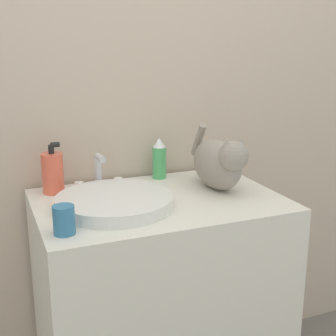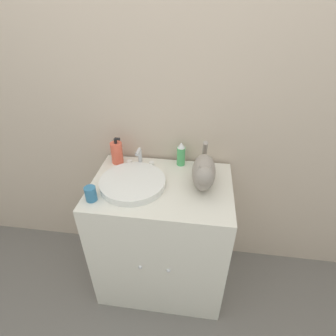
# 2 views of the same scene
# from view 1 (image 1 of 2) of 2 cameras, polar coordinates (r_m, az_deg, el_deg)

# --- Properties ---
(wall_back) EXTENTS (6.00, 0.05, 2.50)m
(wall_back) POSITION_cam_1_polar(r_m,az_deg,el_deg) (1.81, -4.98, 11.01)
(wall_back) COLOR #C6B29E
(wall_back) RESTS_ON ground_plane
(vanity_cabinet) EXTENTS (0.82, 0.58, 0.87)m
(vanity_cabinet) POSITION_cam_1_polar(r_m,az_deg,el_deg) (1.77, -1.06, -17.16)
(vanity_cabinet) COLOR silver
(vanity_cabinet) RESTS_ON ground_plane
(sink_basin) EXTENTS (0.38, 0.38, 0.04)m
(sink_basin) POSITION_cam_1_polar(r_m,az_deg,el_deg) (1.50, -6.52, -4.09)
(sink_basin) COLOR white
(sink_basin) RESTS_ON vanity_cabinet
(faucet) EXTENTS (0.17, 0.09, 0.14)m
(faucet) POSITION_cam_1_polar(r_m,az_deg,el_deg) (1.68, -8.40, -0.85)
(faucet) COLOR silver
(faucet) RESTS_ON vanity_cabinet
(cat) EXTENTS (0.13, 0.36, 0.22)m
(cat) POSITION_cam_1_polar(r_m,az_deg,el_deg) (1.67, 6.23, 0.66)
(cat) COLOR gray
(cat) RESTS_ON vanity_cabinet
(soap_bottle) EXTENTS (0.07, 0.07, 0.18)m
(soap_bottle) POSITION_cam_1_polar(r_m,az_deg,el_deg) (1.67, -13.88, -0.55)
(soap_bottle) COLOR #EF6047
(soap_bottle) RESTS_ON vanity_cabinet
(spray_bottle) EXTENTS (0.05, 0.05, 0.16)m
(spray_bottle) POSITION_cam_1_polar(r_m,az_deg,el_deg) (1.80, -1.08, 1.12)
(spray_bottle) COLOR #4CB266
(spray_bottle) RESTS_ON vanity_cabinet
(cup) EXTENTS (0.06, 0.06, 0.08)m
(cup) POSITION_cam_1_polar(r_m,az_deg,el_deg) (1.32, -12.57, -6.20)
(cup) COLOR teal
(cup) RESTS_ON vanity_cabinet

